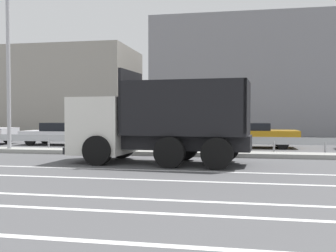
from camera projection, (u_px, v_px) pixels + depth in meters
ground_plane at (166, 160)px, 15.08m from camera, size 320.00×320.00×0.00m
lane_strip_0 at (149, 170)px, 12.49m from camera, size 63.94×0.16×0.01m
lane_strip_1 at (134, 179)px, 10.71m from camera, size 63.94×0.16×0.01m
lane_strip_2 at (104, 197)px, 8.40m from camera, size 63.94×0.16×0.01m
lane_strip_3 at (84, 210)px, 7.33m from camera, size 63.94×0.16×0.01m
lane_strip_4 at (38, 238)px, 5.67m from camera, size 63.94×0.16×0.01m
median_island at (175, 153)px, 16.96m from camera, size 35.17×1.10×0.18m
median_guardrail at (178, 141)px, 17.80m from camera, size 63.94×0.09×0.78m
dump_truck at (140, 129)px, 14.43m from camera, size 6.65×3.00×3.37m
median_road_sign at (124, 124)px, 17.35m from camera, size 0.78×0.16×2.51m
street_lamp_1 at (5, 53)px, 17.86m from camera, size 0.70×2.60×8.07m
parked_car_3 at (58, 133)px, 22.64m from camera, size 3.94×1.90×1.28m
parked_car_4 at (153, 133)px, 21.43m from camera, size 4.92×2.05×1.39m
parked_car_5 at (253, 135)px, 20.79m from camera, size 4.63×2.09×1.31m
background_building_0 at (61, 91)px, 39.57m from camera, size 14.61×8.71×8.16m
background_building_1 at (275, 81)px, 38.73m from camera, size 21.86×15.95×10.04m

